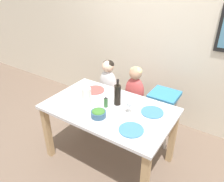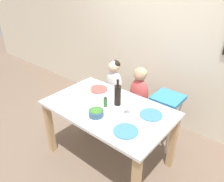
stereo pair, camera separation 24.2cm
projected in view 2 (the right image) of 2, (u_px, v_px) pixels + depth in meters
The scene contains 17 objects.
ground_plane at pixel (109, 157), 2.83m from camera, with size 14.00×14.00×0.00m, color #705B4C.
wall_back at pixel (166, 34), 3.01m from camera, with size 10.00×0.09×2.70m.
dining_table at pixel (108, 115), 2.52m from camera, with size 1.44×0.88×0.77m.
chair_far_left at pixel (114, 99), 3.36m from camera, with size 0.41×0.41×0.47m.
chair_far_center at pixel (138, 109), 3.11m from camera, with size 0.41×0.41×0.47m.
chair_right_highchair at pixel (167, 108), 2.77m from camera, with size 0.35×0.35×0.76m.
person_child_left at pixel (114, 78), 3.19m from camera, with size 0.28×0.18×0.55m.
person_child_center at pixel (139, 87), 2.94m from camera, with size 0.28×0.18×0.55m.
wine_bottle at pixel (118, 95), 2.45m from camera, with size 0.08×0.08×0.32m.
paper_towel_roll at pixel (87, 96), 2.47m from camera, with size 0.11×0.11×0.22m.
wine_glass_near at pixel (128, 104), 2.28m from camera, with size 0.07×0.07×0.18m.
salad_bowl_large at pixel (96, 112), 2.30m from camera, with size 0.16×0.16×0.09m.
dinner_plate_front_left at pixel (69, 101), 2.56m from camera, with size 0.25×0.25×0.01m.
dinner_plate_back_left at pixel (98, 89), 2.83m from camera, with size 0.25×0.25×0.01m.
dinner_plate_back_right at pixel (151, 115), 2.32m from camera, with size 0.25×0.25×0.01m.
dinner_plate_front_right at pixel (126, 131), 2.09m from camera, with size 0.25×0.25×0.01m.
condiment_bottle_hot_sauce at pixel (105, 102), 2.45m from camera, with size 0.05×0.05×0.13m.
Camera 2 is at (1.36, -1.56, 2.11)m, focal length 35.00 mm.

